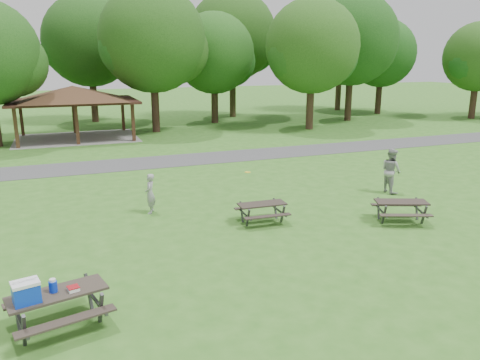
% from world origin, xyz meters
% --- Properties ---
extents(ground, '(160.00, 160.00, 0.00)m').
position_xyz_m(ground, '(0.00, 0.00, 0.00)').
color(ground, '#326B1E').
rests_on(ground, ground).
extents(asphalt_path, '(120.00, 3.20, 0.02)m').
position_xyz_m(asphalt_path, '(0.00, 14.00, 0.01)').
color(asphalt_path, '#424244').
rests_on(asphalt_path, ground).
extents(pavilion, '(8.60, 7.01, 3.76)m').
position_xyz_m(pavilion, '(-4.00, 24.00, 3.06)').
color(pavilion, '#382514').
rests_on(pavilion, ground).
extents(tree_row_e, '(8.40, 8.00, 11.02)m').
position_xyz_m(tree_row_e, '(2.10, 25.03, 6.78)').
color(tree_row_e, black).
rests_on(tree_row_e, ground).
extents(tree_row_f, '(7.35, 7.00, 9.55)m').
position_xyz_m(tree_row_f, '(8.09, 28.53, 5.84)').
color(tree_row_f, black).
rests_on(tree_row_f, ground).
extents(tree_row_g, '(7.77, 7.40, 10.25)m').
position_xyz_m(tree_row_g, '(14.09, 22.03, 6.33)').
color(tree_row_g, '#322016').
rests_on(tree_row_g, ground).
extents(tree_row_h, '(8.61, 8.20, 11.37)m').
position_xyz_m(tree_row_h, '(20.10, 25.53, 7.03)').
color(tree_row_h, black).
rests_on(tree_row_h, ground).
extents(tree_row_i, '(7.14, 6.80, 9.52)m').
position_xyz_m(tree_row_i, '(26.08, 29.03, 5.91)').
color(tree_row_i, black).
rests_on(tree_row_i, ground).
extents(tree_row_j, '(6.72, 6.40, 8.96)m').
position_xyz_m(tree_row_j, '(32.08, 22.53, 5.56)').
color(tree_row_j, '#301D15').
rests_on(tree_row_j, ground).
extents(tree_deep_b, '(8.40, 8.00, 11.13)m').
position_xyz_m(tree_deep_b, '(-1.90, 33.03, 6.89)').
color(tree_deep_b, '#321F16').
rests_on(tree_deep_b, ground).
extents(tree_deep_c, '(8.82, 8.40, 11.90)m').
position_xyz_m(tree_deep_c, '(11.10, 32.03, 7.44)').
color(tree_deep_c, '#312416').
rests_on(tree_deep_c, ground).
extents(tree_deep_d, '(8.40, 8.00, 11.27)m').
position_xyz_m(tree_deep_d, '(24.10, 33.53, 7.03)').
color(tree_deep_d, '#312115').
rests_on(tree_deep_d, ground).
extents(picnic_table_near, '(2.33, 2.03, 1.40)m').
position_xyz_m(picnic_table_near, '(-5.57, -1.85, 0.80)').
color(picnic_table_near, '#2F2822').
rests_on(picnic_table_near, ground).
extents(picnic_table_middle, '(1.75, 1.43, 0.73)m').
position_xyz_m(picnic_table_middle, '(1.38, 2.81, 0.54)').
color(picnic_table_middle, black).
rests_on(picnic_table_middle, ground).
extents(picnic_table_far, '(2.21, 2.01, 0.78)m').
position_xyz_m(picnic_table_far, '(6.02, 1.12, 0.58)').
color(picnic_table_far, black).
rests_on(picnic_table_far, ground).
extents(frisbee_in_flight, '(0.26, 0.26, 0.02)m').
position_xyz_m(frisbee_in_flight, '(1.68, 4.93, 1.33)').
color(frisbee_in_flight, yellow).
rests_on(frisbee_in_flight, ground).
extents(frisbee_thrower, '(0.52, 0.64, 1.51)m').
position_xyz_m(frisbee_thrower, '(-2.11, 5.28, 0.76)').
color(frisbee_thrower, gray).
rests_on(frisbee_thrower, ground).
extents(frisbee_catcher, '(0.74, 0.94, 1.93)m').
position_xyz_m(frisbee_catcher, '(8.10, 4.33, 0.97)').
color(frisbee_catcher, '#9B9B9D').
rests_on(frisbee_catcher, ground).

